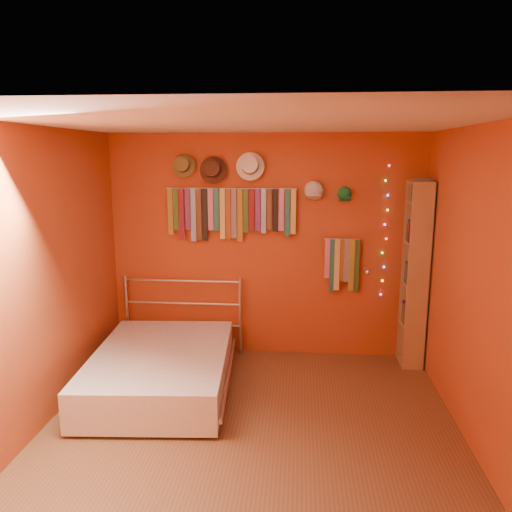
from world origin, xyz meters
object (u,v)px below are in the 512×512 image
(tie_rack, at_px, (230,211))
(bookshelf, at_px, (419,274))
(bed, at_px, (161,369))
(reading_lamp, at_px, (367,272))

(tie_rack, xyz_separation_m, bookshelf, (2.05, -0.16, -0.64))
(bookshelf, distance_m, bed, 2.85)
(tie_rack, bearing_deg, reading_lamp, -5.88)
(tie_rack, xyz_separation_m, bed, (-0.55, -0.98, -1.44))
(reading_lamp, distance_m, bookshelf, 0.55)
(reading_lamp, relative_size, bookshelf, 0.14)
(bed, bearing_deg, reading_lamp, 17.95)
(tie_rack, distance_m, bed, 1.83)
(tie_rack, distance_m, bookshelf, 2.15)
(reading_lamp, xyz_separation_m, bookshelf, (0.55, -0.00, -0.02))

